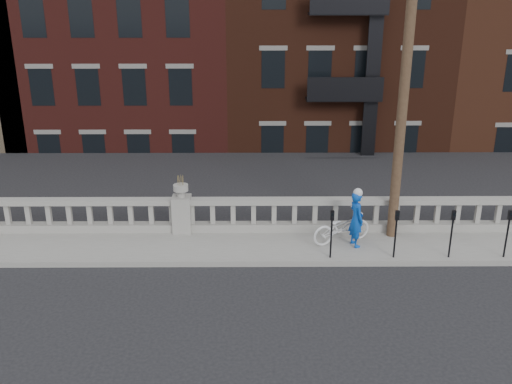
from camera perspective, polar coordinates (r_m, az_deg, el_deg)
ground at (r=13.90m, az=-9.18°, el=-11.04°), size 120.00×120.00×0.00m
sidewalk at (r=16.48m, az=-7.69°, el=-5.45°), size 32.00×2.20×0.15m
balustrade at (r=17.12m, az=-7.40°, el=-2.38°), size 28.00×0.34×1.03m
planter_pedestal at (r=17.05m, az=-7.43°, el=-1.79°), size 0.55×0.55×1.76m
lower_level at (r=35.12m, az=-2.96°, el=12.65°), size 80.00×44.00×20.80m
utility_pole at (r=16.01m, az=14.83°, el=12.64°), size 1.60×0.28×10.00m
parking_meter_b at (r=15.34m, az=7.57°, el=-3.67°), size 0.10×0.09×1.36m
parking_meter_c at (r=15.67m, az=13.82°, el=-3.58°), size 0.10×0.09×1.36m
parking_meter_d at (r=16.10m, az=19.02°, el=-3.47°), size 0.10×0.09×1.36m
parking_meter_e at (r=16.66m, az=23.90°, el=-3.34°), size 0.10×0.09×1.36m
bicycle at (r=16.44m, az=8.55°, el=-3.48°), size 1.89×1.24×0.94m
cyclist at (r=16.18m, az=9.99°, el=-2.68°), size 0.54×0.67×1.60m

